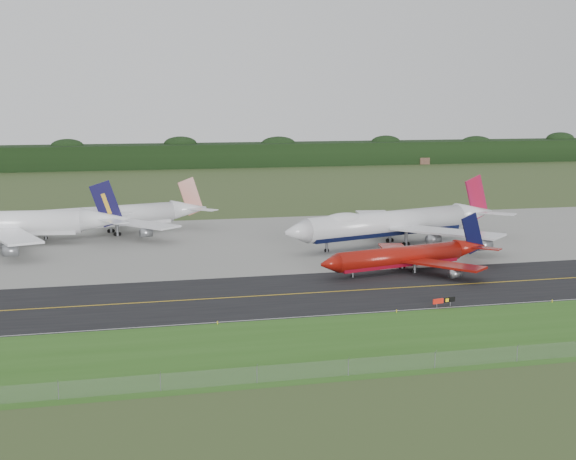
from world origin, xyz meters
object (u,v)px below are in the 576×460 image
Objects in this scene: jet_ba_747 at (394,223)px; jet_red_737 at (408,256)px; jet_star_tail at (113,217)px; taxiway_sign at (444,301)px; jet_navy_gold at (4,224)px.

jet_ba_747 reaches higher than jet_red_737.
taxiway_sign is (53.53, -89.00, -3.62)m from jet_star_tail.
jet_ba_747 is 94.91m from jet_navy_gold.
jet_star_tail reaches higher than jet_red_737.
jet_star_tail is at bearing 121.02° from taxiway_sign.
jet_star_tail is (-66.16, 31.56, -0.71)m from jet_ba_747.
jet_ba_747 reaches higher than jet_star_tail.
jet_star_tail is (-58.44, 60.26, 1.63)m from jet_red_737.
jet_red_737 is 98.69m from jet_navy_gold.
jet_navy_gold is at bearing 135.04° from taxiway_sign.
jet_star_tail is at bearing 19.88° from jet_navy_gold.
jet_ba_747 reaches higher than taxiway_sign.
jet_red_737 is 29.23m from taxiway_sign.
jet_navy_gold is at bearing 149.01° from jet_red_737.
jet_ba_747 is at bearing -13.47° from jet_navy_gold.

